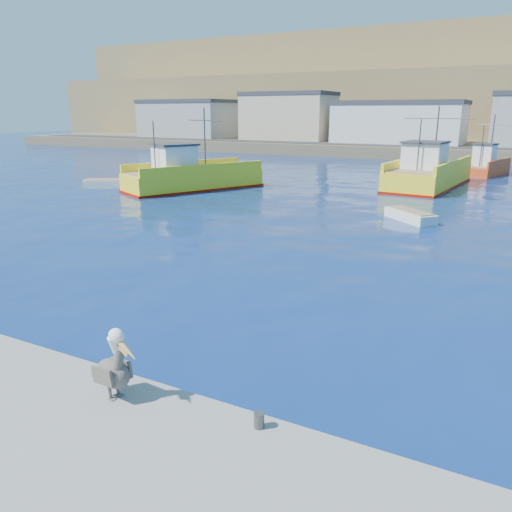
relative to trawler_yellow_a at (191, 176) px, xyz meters
The scene contains 9 objects.
ground 28.86m from the trawler_yellow_a, 53.67° to the right, with size 260.00×260.00×0.00m, color navy.
dock_bollards 31.97m from the trawler_yellow_a, 56.41° to the right, with size 36.20×0.20×0.30m.
far_shore 88.01m from the trawler_yellow_a, 78.76° to the left, with size 200.00×81.00×24.00m.
trawler_yellow_a is the anchor object (origin of this frame).
trawler_yellow_b 19.95m from the trawler_yellow_a, 31.93° to the left, with size 5.90×12.89×6.67m.
boat_orange 29.99m from the trawler_yellow_a, 46.46° to the left, with size 4.22×7.29×5.89m.
skiff_left 7.29m from the trawler_yellow_a, 161.25° to the right, with size 4.06×3.18×0.85m.
skiff_mid 18.92m from the trawler_yellow_a, 12.81° to the right, with size 3.40×3.26×0.76m.
pelican 32.02m from the trawler_yellow_a, 57.87° to the right, with size 1.29×0.67×1.59m.
Camera 1 is at (6.69, -10.54, 6.17)m, focal length 35.00 mm.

